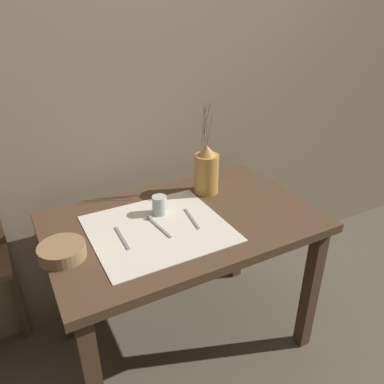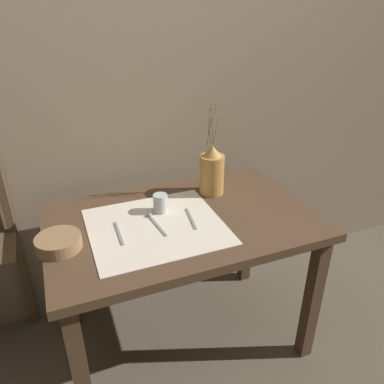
# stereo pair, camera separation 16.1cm
# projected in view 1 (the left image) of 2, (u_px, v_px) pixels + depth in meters

# --- Properties ---
(ground_plane) EXTENTS (12.00, 12.00, 0.00)m
(ground_plane) POSITION_uv_depth(u_px,v_px,m) (184.00, 337.00, 1.99)
(ground_plane) COLOR brown
(stone_wall_back) EXTENTS (7.00, 0.06, 2.40)m
(stone_wall_back) POSITION_uv_depth(u_px,v_px,m) (137.00, 92.00, 1.81)
(stone_wall_back) COLOR gray
(stone_wall_back) RESTS_ON ground_plane
(wooden_table) EXTENTS (1.18, 0.74, 0.74)m
(wooden_table) POSITION_uv_depth(u_px,v_px,m) (183.00, 238.00, 1.70)
(wooden_table) COLOR #4C3523
(wooden_table) RESTS_ON ground_plane
(linen_cloth) EXTENTS (0.56, 0.51, 0.00)m
(linen_cloth) POSITION_uv_depth(u_px,v_px,m) (158.00, 228.00, 1.57)
(linen_cloth) COLOR beige
(linen_cloth) RESTS_ON wooden_table
(pitcher_with_flowers) EXTENTS (0.12, 0.12, 0.45)m
(pitcher_with_flowers) POSITION_uv_depth(u_px,v_px,m) (206.00, 171.00, 1.82)
(pitcher_with_flowers) COLOR #B7843D
(pitcher_with_flowers) RESTS_ON wooden_table
(wooden_bowl) EXTENTS (0.17, 0.17, 0.05)m
(wooden_bowl) POSITION_uv_depth(u_px,v_px,m) (62.00, 251.00, 1.39)
(wooden_bowl) COLOR #8E6B47
(wooden_bowl) RESTS_ON wooden_table
(glass_tumbler_near) EXTENTS (0.07, 0.07, 0.08)m
(glass_tumbler_near) POSITION_uv_depth(u_px,v_px,m) (159.00, 205.00, 1.66)
(glass_tumbler_near) COLOR #B7C1BC
(glass_tumbler_near) RESTS_ON wooden_table
(fork_outer) EXTENTS (0.02, 0.18, 0.00)m
(fork_outer) POSITION_uv_depth(u_px,v_px,m) (122.00, 238.00, 1.50)
(fork_outer) COLOR gray
(fork_outer) RESTS_ON wooden_table
(spoon_outer) EXTENTS (0.04, 0.19, 0.02)m
(spoon_outer) POSITION_uv_depth(u_px,v_px,m) (153.00, 222.00, 1.61)
(spoon_outer) COLOR gray
(spoon_outer) RESTS_ON wooden_table
(fork_inner) EXTENTS (0.04, 0.18, 0.00)m
(fork_inner) POSITION_uv_depth(u_px,v_px,m) (192.00, 219.00, 1.64)
(fork_inner) COLOR gray
(fork_inner) RESTS_ON wooden_table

